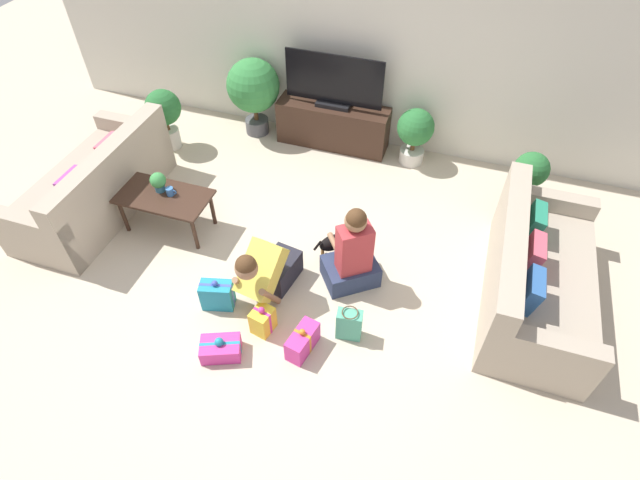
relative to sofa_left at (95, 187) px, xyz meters
The scene contains 21 objects.
ground_plane 2.42m from the sofa_left, ahead, with size 16.00×16.00×0.00m, color beige.
wall_back 3.49m from the sofa_left, 44.47° to the left, with size 8.40×0.06×2.60m.
sofa_left is the anchor object (origin of this frame).
sofa_right 4.77m from the sofa_left, ahead, with size 0.92×1.98×0.87m.
coffee_table 0.94m from the sofa_left, ahead, with size 0.99×0.53×0.46m.
tv_console 3.01m from the sofa_left, 43.61° to the left, with size 1.46×0.39×0.58m.
tv 3.06m from the sofa_left, 43.61° to the left, with size 1.24×0.20×0.68m.
potted_plant_corner_left 1.36m from the sofa_left, 83.75° to the left, with size 0.45×0.45×0.81m.
potted_plant_back_left 2.33m from the sofa_left, 61.51° to the left, with size 0.69×0.69×1.05m.
potted_plant_back_right 3.84m from the sofa_left, 31.87° to the left, with size 0.46×0.46×0.74m.
potted_plant_corner_right 4.87m from the sofa_left, 18.10° to the left, with size 0.38×0.38×0.77m.
person_kneeling 2.42m from the sofa_left, 13.89° to the right, with size 0.44×0.84×0.81m.
person_sitting 3.07m from the sofa_left, ahead, with size 0.66×0.63×1.00m.
dog 2.84m from the sofa_left, ahead, with size 0.38×0.36×0.35m.
gift_box_a 2.59m from the sofa_left, 31.41° to the right, with size 0.41×0.35×0.23m.
gift_box_b 3.07m from the sofa_left, 20.31° to the right, with size 0.23×0.38×0.30m.
gift_box_c 2.65m from the sofa_left, 21.73° to the right, with size 0.21×0.24×0.33m.
gift_box_d 2.12m from the sofa_left, 23.87° to the right, with size 0.34×0.24×0.36m.
gift_bag_a 3.33m from the sofa_left, 13.78° to the right, with size 0.24×0.17×0.36m.
mug 1.03m from the sofa_left, ahead, with size 0.12×0.08×0.09m.
tabletop_plant 0.91m from the sofa_left, ahead, with size 0.17×0.17×0.22m.
Camera 1 is at (1.41, -3.05, 3.95)m, focal length 28.00 mm.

